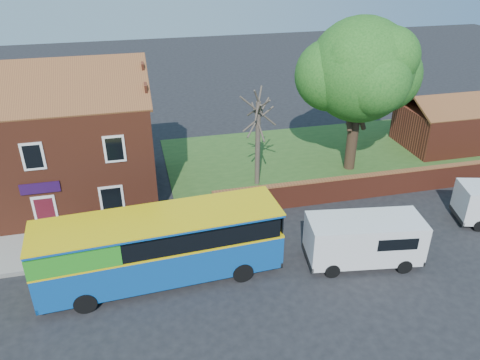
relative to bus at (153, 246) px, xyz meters
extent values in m
plane|color=black|center=(1.64, -2.18, -1.92)|extent=(120.00, 120.00, 0.00)
cube|color=gray|center=(-5.36, 3.57, -1.86)|extent=(18.00, 3.50, 0.12)
cube|color=slate|center=(-5.36, 1.82, -1.85)|extent=(18.00, 0.15, 0.14)
cube|color=#426B28|center=(14.64, 10.82, -1.90)|extent=(26.00, 12.00, 0.04)
cube|color=maroon|center=(-5.36, 9.32, 1.33)|extent=(12.00, 8.00, 6.50)
cube|color=brown|center=(-5.36, 7.32, 5.58)|extent=(12.30, 4.08, 2.16)
cube|color=brown|center=(-5.36, 11.32, 5.58)|extent=(12.30, 4.08, 2.16)
cube|color=black|center=(-5.36, 5.29, 2.68)|extent=(1.10, 0.06, 1.50)
cube|color=#4C0F19|center=(-5.36, 5.27, -0.82)|extent=(0.95, 0.04, 2.10)
cube|color=silver|center=(-5.36, 5.29, -0.77)|extent=(1.20, 0.06, 2.30)
cube|color=#250C38|center=(-5.36, 5.26, 0.88)|extent=(2.00, 0.06, 0.60)
cube|color=maroon|center=(14.64, 4.82, -1.17)|extent=(22.00, 0.30, 1.50)
cube|color=brown|center=(14.64, 4.82, -0.37)|extent=(22.00, 0.38, 0.10)
cube|color=maroon|center=(23.64, 10.82, -0.42)|extent=(8.00, 5.00, 3.00)
cube|color=brown|center=(23.64, 9.57, 1.63)|extent=(8.20, 2.56, 1.24)
cube|color=brown|center=(23.64, 12.07, 1.63)|extent=(8.20, 2.56, 1.24)
cube|color=#0D4897|center=(0.36, 0.02, -0.65)|extent=(11.21, 3.41, 1.76)
cube|color=#DDB90B|center=(0.36, 0.02, 0.23)|extent=(11.23, 3.43, 0.10)
cube|color=black|center=(0.36, 0.02, 0.76)|extent=(10.77, 3.40, 0.88)
cube|color=#299520|center=(-3.28, -0.19, 0.76)|extent=(3.92, 3.02, 0.94)
cube|color=#0D4897|center=(0.36, 0.02, 1.35)|extent=(11.21, 3.41, 0.14)
cube|color=#DDB90B|center=(0.36, 0.02, 1.43)|extent=(11.25, 3.45, 0.06)
cylinder|color=black|center=(-3.10, -1.49, -1.42)|extent=(1.01, 0.34, 1.00)
cylinder|color=black|center=(-3.25, 1.12, -1.42)|extent=(1.01, 0.34, 1.00)
cylinder|color=black|center=(3.97, -1.07, -1.42)|extent=(1.01, 0.34, 1.00)
cylinder|color=black|center=(3.82, 1.53, -1.42)|extent=(1.01, 0.34, 1.00)
cube|color=silver|center=(10.08, -1.02, -0.53)|extent=(5.80, 2.98, 2.10)
cube|color=black|center=(12.55, -1.37, -0.20)|extent=(0.35, 1.87, 0.83)
cube|color=black|center=(12.78, -1.41, -1.47)|extent=(0.42, 2.21, 0.27)
cylinder|color=black|center=(8.18, -1.80, -1.55)|extent=(0.75, 0.32, 0.73)
cylinder|color=black|center=(8.48, 0.27, -1.55)|extent=(0.75, 0.32, 0.73)
cylinder|color=black|center=(11.69, -2.31, -1.55)|extent=(0.75, 0.32, 0.73)
cylinder|color=black|center=(11.99, -0.23, -1.55)|extent=(0.75, 0.32, 0.73)
cylinder|color=black|center=(17.63, -0.04, -1.58)|extent=(0.71, 0.39, 0.68)
cylinder|color=black|center=(18.13, 1.82, -1.58)|extent=(0.71, 0.39, 0.68)
cylinder|color=black|center=(14.05, 8.83, 0.21)|extent=(0.74, 0.74, 4.24)
sphere|color=#3F8228|center=(14.05, 8.83, 5.00)|extent=(6.64, 6.64, 6.64)
sphere|color=#3F8228|center=(15.99, 9.20, 4.45)|extent=(4.80, 4.80, 4.80)
sphere|color=#3F8228|center=(12.30, 9.39, 4.63)|extent=(4.61, 4.61, 4.61)
cylinder|color=#4C4238|center=(7.19, 8.10, 0.88)|extent=(0.32, 0.32, 5.60)
cylinder|color=#4C4238|center=(7.19, 8.10, 2.88)|extent=(0.33, 2.73, 2.20)
cylinder|color=#4C4238|center=(7.19, 8.10, 2.68)|extent=(1.43, 2.02, 2.01)
cylinder|color=#4C4238|center=(7.19, 8.10, 3.08)|extent=(2.29, 1.05, 2.23)
camera|label=1|loc=(-0.18, -17.89, 12.64)|focal=35.00mm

